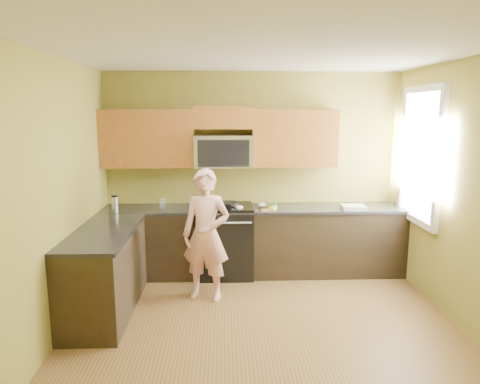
{
  "coord_description": "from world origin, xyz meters",
  "views": [
    {
      "loc": [
        -0.4,
        -4.02,
        2.17
      ],
      "look_at": [
        -0.2,
        1.3,
        1.2
      ],
      "focal_mm": 32.97,
      "sensor_mm": 36.0,
      "label": 1
    }
  ],
  "objects_px": {
    "butter_tub": "(272,209)",
    "travel_mug": "(115,209)",
    "woman": "(206,235)",
    "frying_pan": "(228,206)",
    "stove": "(224,240)",
    "microwave": "(224,167)"
  },
  "relations": [
    {
      "from": "woman",
      "to": "stove",
      "type": "bearing_deg",
      "value": 91.14
    },
    {
      "from": "microwave",
      "to": "butter_tub",
      "type": "relative_size",
      "value": 5.87
    },
    {
      "from": "travel_mug",
      "to": "frying_pan",
      "type": "bearing_deg",
      "value": -1.9
    },
    {
      "from": "microwave",
      "to": "travel_mug",
      "type": "relative_size",
      "value": 4.23
    },
    {
      "from": "frying_pan",
      "to": "microwave",
      "type": "bearing_deg",
      "value": 89.53
    },
    {
      "from": "butter_tub",
      "to": "travel_mug",
      "type": "height_order",
      "value": "travel_mug"
    },
    {
      "from": "woman",
      "to": "travel_mug",
      "type": "bearing_deg",
      "value": 164.57
    },
    {
      "from": "stove",
      "to": "butter_tub",
      "type": "bearing_deg",
      "value": -9.46
    },
    {
      "from": "stove",
      "to": "woman",
      "type": "relative_size",
      "value": 0.62
    },
    {
      "from": "woman",
      "to": "frying_pan",
      "type": "bearing_deg",
      "value": 85.87
    },
    {
      "from": "frying_pan",
      "to": "butter_tub",
      "type": "xyz_separation_m",
      "value": [
        0.57,
        -0.05,
        -0.03
      ]
    },
    {
      "from": "woman",
      "to": "butter_tub",
      "type": "xyz_separation_m",
      "value": [
        0.84,
        0.66,
        0.15
      ]
    },
    {
      "from": "butter_tub",
      "to": "travel_mug",
      "type": "xyz_separation_m",
      "value": [
        -2.05,
        0.1,
        0.0
      ]
    },
    {
      "from": "frying_pan",
      "to": "stove",
      "type": "bearing_deg",
      "value": 117.77
    },
    {
      "from": "woman",
      "to": "frying_pan",
      "type": "distance_m",
      "value": 0.78
    },
    {
      "from": "microwave",
      "to": "frying_pan",
      "type": "distance_m",
      "value": 0.53
    },
    {
      "from": "microwave",
      "to": "butter_tub",
      "type": "bearing_deg",
      "value": -20.08
    },
    {
      "from": "woman",
      "to": "butter_tub",
      "type": "height_order",
      "value": "woman"
    },
    {
      "from": "stove",
      "to": "travel_mug",
      "type": "height_order",
      "value": "travel_mug"
    },
    {
      "from": "frying_pan",
      "to": "butter_tub",
      "type": "height_order",
      "value": "frying_pan"
    },
    {
      "from": "stove",
      "to": "butter_tub",
      "type": "distance_m",
      "value": 0.78
    },
    {
      "from": "woman",
      "to": "butter_tub",
      "type": "relative_size",
      "value": 11.87
    }
  ]
}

